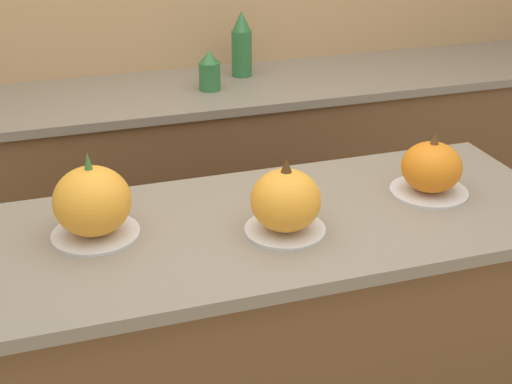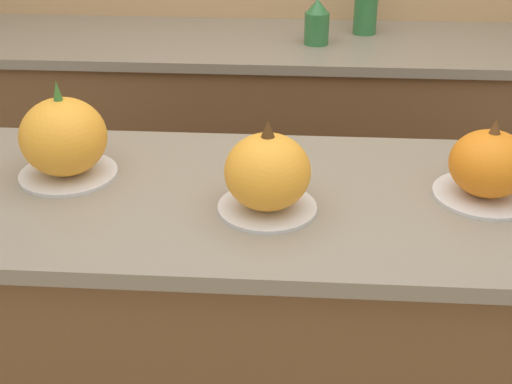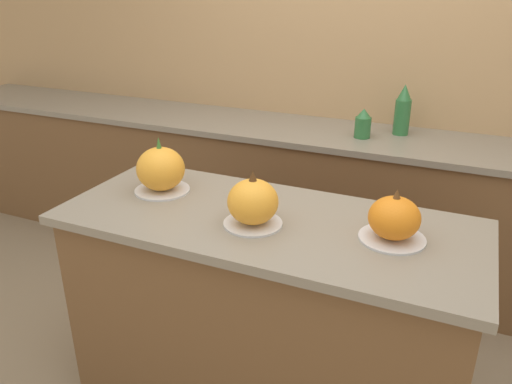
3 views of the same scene
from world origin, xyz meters
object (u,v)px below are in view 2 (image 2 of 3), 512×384
Objects in this scene: pumpkin_cake_center at (267,174)px; pumpkin_cake_right at (489,166)px; pumpkin_cake_left at (64,139)px; bottle_short at (317,23)px.

pumpkin_cake_right is (0.47, 0.09, -0.01)m from pumpkin_cake_center.
pumpkin_cake_left is 1.03× the size of pumpkin_cake_right.
pumpkin_cake_left is at bearing 164.70° from pumpkin_cake_center.
pumpkin_cake_center is 1.22m from bottle_short.
pumpkin_cake_center is at bearing -95.29° from bottle_short.
pumpkin_cake_left reaches higher than pumpkin_cake_center.
pumpkin_cake_center is at bearing -169.37° from pumpkin_cake_right.
pumpkin_cake_right is 1.18m from bottle_short.
pumpkin_cake_left is 1.09× the size of pumpkin_cake_center.
pumpkin_cake_left is 0.49m from pumpkin_cake_center.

